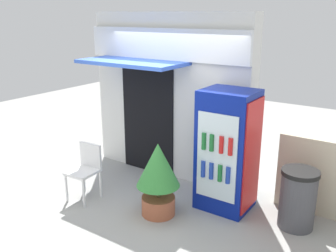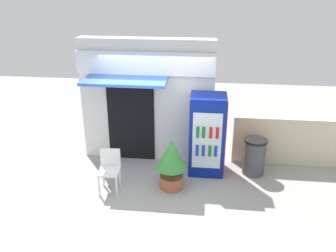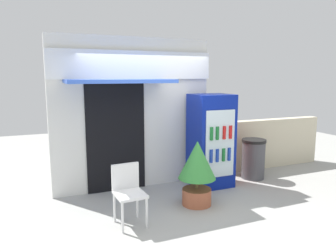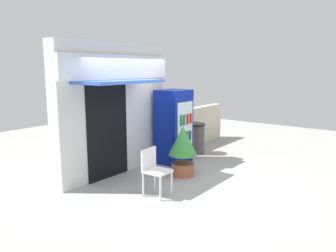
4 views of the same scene
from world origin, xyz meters
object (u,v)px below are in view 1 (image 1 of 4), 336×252
object	(u,v)px
potted_plant_near_shop	(158,173)
trash_bin	(298,199)
drink_cooler	(227,151)
plastic_chair	(86,167)

from	to	relation	value
potted_plant_near_shop	trash_bin	xyz separation A→B (m)	(1.74, 0.78, -0.22)
potted_plant_near_shop	drink_cooler	bearing A→B (deg)	46.97
plastic_chair	potted_plant_near_shop	bearing A→B (deg)	9.62
plastic_chair	potted_plant_near_shop	distance (m)	1.25
drink_cooler	potted_plant_near_shop	world-z (taller)	drink_cooler
drink_cooler	plastic_chair	size ratio (longest dim) A/B	2.07
plastic_chair	potted_plant_near_shop	size ratio (longest dim) A/B	0.80
plastic_chair	trash_bin	world-z (taller)	plastic_chair
trash_bin	potted_plant_near_shop	bearing A→B (deg)	-155.78
drink_cooler	trash_bin	world-z (taller)	drink_cooler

